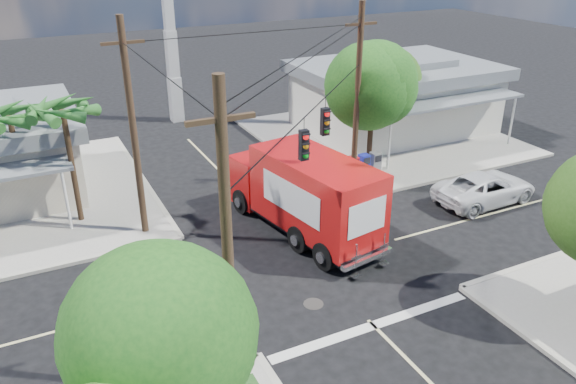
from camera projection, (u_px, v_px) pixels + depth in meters
ground at (311, 263)px, 21.83m from camera, size 120.00×120.00×0.00m
sidewalk_ne at (381, 137)px, 35.03m from camera, size 14.12×14.12×0.14m
road_markings at (330, 282)px, 20.63m from camera, size 32.00×32.00×0.01m
building_ne at (394, 94)px, 35.62m from camera, size 11.80×10.20×4.50m
radio_tower at (170, 36)px, 35.91m from camera, size 0.80×0.80×17.00m
tree_sw_front at (186, 342)px, 11.06m from camera, size 3.88×3.78×6.03m
tree_ne_front at (374, 83)px, 28.22m from camera, size 4.21×4.14×6.66m
tree_ne_back at (390, 80)px, 31.30m from camera, size 3.77×3.66×5.82m
palm_nw_front at (63, 112)px, 22.78m from camera, size 3.01×3.08×5.59m
palm_nw_back at (9, 118)px, 23.35m from camera, size 3.01×3.08×5.19m
utility_poles at (254, 143)px, 20.53m from camera, size 12.00×10.68×9.00m
vending_boxes at (364, 165)px, 29.20m from camera, size 1.90×0.50×1.10m
delivery_truck at (304, 193)px, 23.34m from camera, size 3.84×8.52×3.56m
parked_car at (485, 188)px, 26.49m from camera, size 5.25×2.57×1.43m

